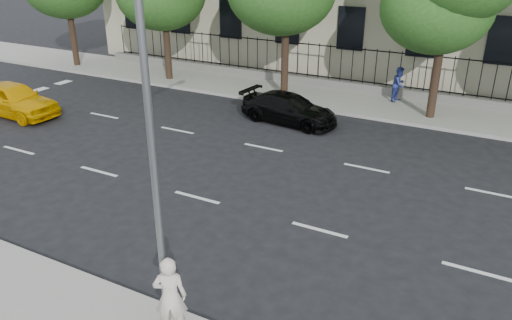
% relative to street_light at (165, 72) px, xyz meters
% --- Properties ---
extents(ground, '(120.00, 120.00, 0.00)m').
position_rel_street_light_xyz_m(ground, '(-2.50, 1.77, -5.15)').
color(ground, black).
rests_on(ground, ground).
extents(far_sidewalk, '(60.00, 4.00, 0.15)m').
position_rel_street_light_xyz_m(far_sidewalk, '(-2.50, 15.77, -5.07)').
color(far_sidewalk, gray).
rests_on(far_sidewalk, ground).
extents(lane_markings, '(49.60, 4.62, 0.01)m').
position_rel_street_light_xyz_m(lane_markings, '(-2.50, 6.52, -5.14)').
color(lane_markings, silver).
rests_on(lane_markings, ground).
extents(iron_fence, '(30.00, 0.50, 2.20)m').
position_rel_street_light_xyz_m(iron_fence, '(-2.50, 17.47, -4.50)').
color(iron_fence, slate).
rests_on(iron_fence, far_sidewalk).
extents(street_light, '(0.25, 3.32, 8.05)m').
position_rel_street_light_xyz_m(street_light, '(0.00, 0.00, 0.00)').
color(street_light, slate).
rests_on(street_light, near_sidewalk).
extents(yellow_taxi, '(4.46, 1.88, 1.50)m').
position_rel_street_light_xyz_m(yellow_taxi, '(-13.99, 6.98, -4.40)').
color(yellow_taxi, '#F1AF00').
rests_on(yellow_taxi, ground).
extents(black_sedan, '(4.46, 2.22, 1.25)m').
position_rel_street_light_xyz_m(black_sedan, '(-2.82, 11.81, -4.53)').
color(black_sedan, black).
rests_on(black_sedan, ground).
extents(woman_near, '(0.76, 0.68, 1.75)m').
position_rel_street_light_xyz_m(woman_near, '(0.38, -0.85, -4.12)').
color(woman_near, beige).
rests_on(woman_near, near_sidewalk).
extents(pedestrian_far, '(0.80, 0.93, 1.65)m').
position_rel_street_light_xyz_m(pedestrian_far, '(0.71, 16.59, -4.18)').
color(pedestrian_far, navy).
rests_on(pedestrian_far, far_sidewalk).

